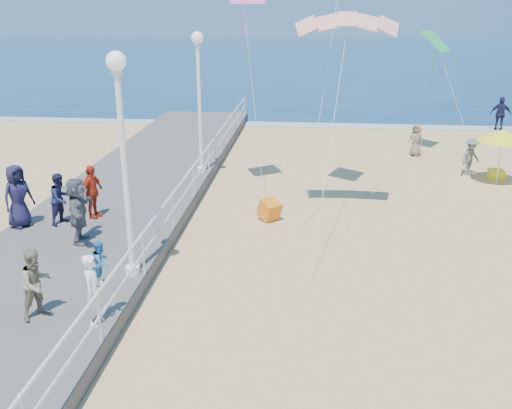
# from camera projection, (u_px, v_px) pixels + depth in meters

# --- Properties ---
(ground) EXTENTS (160.00, 160.00, 0.00)m
(ground) POSITION_uv_depth(u_px,v_px,m) (351.00, 298.00, 13.66)
(ground) COLOR #DBB172
(ground) RESTS_ON ground
(ocean) EXTENTS (160.00, 90.00, 0.05)m
(ocean) POSITION_uv_depth(u_px,v_px,m) (322.00, 57.00, 74.63)
(ocean) COLOR navy
(ocean) RESTS_ON ground
(surf_line) EXTENTS (160.00, 1.20, 0.04)m
(surf_line) POSITION_uv_depth(u_px,v_px,m) (331.00, 125.00, 32.88)
(surf_line) COLOR silver
(surf_line) RESTS_ON ground
(boardwalk) EXTENTS (5.00, 44.00, 0.40)m
(boardwalk) POSITION_uv_depth(u_px,v_px,m) (50.00, 277.00, 14.29)
(boardwalk) COLOR #625D59
(boardwalk) RESTS_ON ground
(railing) EXTENTS (0.05, 42.00, 0.55)m
(railing) POSITION_uv_depth(u_px,v_px,m) (143.00, 242.00, 13.71)
(railing) COLOR white
(railing) RESTS_ON boardwalk
(lamp_post_mid) EXTENTS (0.44, 0.44, 5.32)m
(lamp_post_mid) POSITION_uv_depth(u_px,v_px,m) (123.00, 144.00, 12.93)
(lamp_post_mid) COLOR white
(lamp_post_mid) RESTS_ON boardwalk
(lamp_post_far) EXTENTS (0.44, 0.44, 5.32)m
(lamp_post_far) POSITION_uv_depth(u_px,v_px,m) (199.00, 88.00, 21.38)
(lamp_post_far) COLOR white
(lamp_post_far) RESTS_ON boardwalk
(woman_holding_toddler) EXTENTS (0.42, 0.59, 1.54)m
(woman_holding_toddler) POSITION_uv_depth(u_px,v_px,m) (94.00, 290.00, 11.61)
(woman_holding_toddler) COLOR white
(woman_holding_toddler) RESTS_ON boardwalk
(toddler_held) EXTENTS (0.40, 0.49, 0.94)m
(toddler_held) POSITION_uv_depth(u_px,v_px,m) (101.00, 262.00, 11.55)
(toddler_held) COLOR teal
(toddler_held) RESTS_ON boardwalk
(spectator_1) EXTENTS (0.89, 0.94, 1.54)m
(spectator_1) POSITION_uv_depth(u_px,v_px,m) (37.00, 284.00, 11.87)
(spectator_1) COLOR gray
(spectator_1) RESTS_ON boardwalk
(spectator_3) EXTENTS (0.66, 1.05, 1.66)m
(spectator_3) POSITION_uv_depth(u_px,v_px,m) (92.00, 192.00, 17.44)
(spectator_3) COLOR red
(spectator_3) RESTS_ON boardwalk
(spectator_4) EXTENTS (0.98, 1.10, 1.89)m
(spectator_4) POSITION_uv_depth(u_px,v_px,m) (18.00, 196.00, 16.69)
(spectator_4) COLOR #1B1836
(spectator_4) RESTS_ON boardwalk
(spectator_5) EXTENTS (0.89, 1.80, 1.86)m
(spectator_5) POSITION_uv_depth(u_px,v_px,m) (78.00, 210.00, 15.59)
(spectator_5) COLOR #58595D
(spectator_5) RESTS_ON boardwalk
(spectator_7) EXTENTS (0.82, 0.92, 1.56)m
(spectator_7) POSITION_uv_depth(u_px,v_px,m) (61.00, 199.00, 16.99)
(spectator_7) COLOR #1B1D3C
(spectator_7) RESTS_ON boardwalk
(beach_walker_a) EXTENTS (1.13, 1.08, 1.55)m
(beach_walker_a) POSITION_uv_depth(u_px,v_px,m) (471.00, 157.00, 23.23)
(beach_walker_a) COLOR slate
(beach_walker_a) RESTS_ON ground
(beach_walker_b) EXTENTS (1.18, 0.73, 1.88)m
(beach_walker_b) POSITION_uv_depth(u_px,v_px,m) (501.00, 114.00, 31.27)
(beach_walker_b) COLOR #1C1C3D
(beach_walker_b) RESTS_ON ground
(beach_walker_c) EXTENTS (0.87, 0.82, 1.49)m
(beach_walker_c) POSITION_uv_depth(u_px,v_px,m) (416.00, 140.00, 26.18)
(beach_walker_c) COLOR #7E6C57
(beach_walker_c) RESTS_ON ground
(box_kite) EXTENTS (0.89, 0.89, 0.74)m
(box_kite) POSITION_uv_depth(u_px,v_px,m) (270.00, 212.00, 18.47)
(box_kite) COLOR #E03E0D
(box_kite) RESTS_ON ground
(beach_umbrella) EXTENTS (1.90, 1.90, 2.14)m
(beach_umbrella) POSITION_uv_depth(u_px,v_px,m) (503.00, 136.00, 21.75)
(beach_umbrella) COLOR white
(beach_umbrella) RESTS_ON ground
(beach_chair_left) EXTENTS (0.55, 0.55, 0.40)m
(beach_chair_left) POSITION_uv_depth(u_px,v_px,m) (496.00, 175.00, 22.83)
(beach_chair_left) COLOR yellow
(beach_chair_left) RESTS_ON ground
(kite_parafoil) EXTENTS (3.10, 0.94, 0.65)m
(kite_parafoil) POSITION_uv_depth(u_px,v_px,m) (348.00, 19.00, 16.74)
(kite_parafoil) COLOR #EC431B
(kite_diamond_green) EXTENTS (1.58, 1.69, 0.89)m
(kite_diamond_green) POSITION_uv_depth(u_px,v_px,m) (436.00, 41.00, 25.29)
(kite_diamond_green) COLOR green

